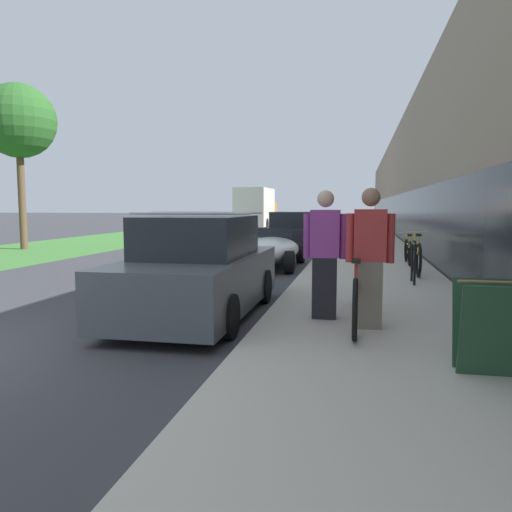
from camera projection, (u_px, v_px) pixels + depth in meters
The scene contains 15 objects.
sidewalk_slab at pixel (365, 240), 24.84m from camera, with size 3.29×70.00×0.15m.
storefront_facade at pixel (474, 185), 30.98m from camera, with size 10.01×70.00×6.15m.
lawn_strip at pixel (157, 234), 31.31m from camera, with size 5.98×70.00×0.03m.
tandem_bicycle at pixel (356, 292), 6.97m from camera, with size 0.52×2.94×0.95m.
person_rider at pixel (370, 258), 6.51m from camera, with size 0.62×0.24×1.84m.
person_bystander at pixel (325, 255), 7.07m from camera, with size 0.62×0.24×1.82m.
bike_rack_hoop at pixel (414, 259), 10.32m from camera, with size 0.05×0.60×0.84m.
cruiser_bike_nearest at pixel (416, 257), 11.67m from camera, with size 0.52×1.79×0.98m.
cruiser_bike_middle at pixel (408, 251), 13.81m from camera, with size 0.52×1.74×0.85m.
sandwich_board_sign at pixel (487, 326), 4.78m from camera, with size 0.56×0.56×0.90m.
parked_sedan_curbside at pixel (199, 271), 7.90m from camera, with size 1.86×4.20×1.66m.
vintage_roadster_curbside at pixel (268, 250), 14.22m from camera, with size 1.80×4.33×1.10m.
parked_sedan_far at pixel (293, 232), 20.37m from camera, with size 1.95×4.58×1.51m.
moving_truck at pixel (256, 209), 37.89m from camera, with size 2.34×6.22×3.06m.
street_tree_far at pixel (18, 122), 19.42m from camera, with size 2.87×2.87×6.49m.
Camera 1 is at (5.21, -4.38, 1.75)m, focal length 35.00 mm.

